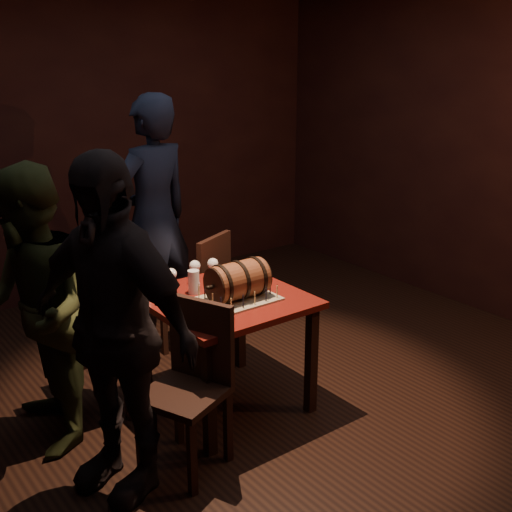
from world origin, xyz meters
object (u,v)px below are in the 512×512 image
(chair_left_rear, at_px, (101,336))
(person_left_rear, at_px, (34,312))
(barrel_cake, at_px, (238,280))
(wine_glass_left, at_px, (171,275))
(person_left_front, at_px, (111,329))
(wine_glass_mid, at_px, (195,267))
(person_back, at_px, (153,219))
(wine_glass_right, at_px, (213,265))
(chair_back, at_px, (203,288))
(pint_of_ale, at_px, (194,282))
(pub_table, at_px, (226,313))
(chair_left_front, at_px, (192,376))

(chair_left_rear, height_order, person_left_rear, person_left_rear)
(barrel_cake, xyz_separation_m, wine_glass_left, (-0.26, 0.35, -0.01))
(barrel_cake, bearing_deg, person_left_front, -166.79)
(barrel_cake, bearing_deg, wine_glass_mid, 99.03)
(person_back, bearing_deg, wine_glass_right, 73.27)
(chair_back, height_order, person_left_front, person_left_front)
(pint_of_ale, height_order, person_left_rear, person_left_rear)
(person_left_front, bearing_deg, pub_table, 89.21)
(wine_glass_mid, xyz_separation_m, person_left_front, (-0.86, -0.60, 0.02))
(wine_glass_left, bearing_deg, person_left_rear, 176.78)
(pub_table, relative_size, barrel_cake, 2.20)
(chair_back, relative_size, person_left_front, 0.52)
(chair_left_rear, bearing_deg, pint_of_ale, -23.84)
(wine_glass_right, distance_m, person_left_front, 1.13)
(chair_left_rear, height_order, chair_left_front, same)
(pub_table, height_order, chair_left_front, chair_left_front)
(pint_of_ale, relative_size, person_left_front, 0.08)
(chair_back, relative_size, person_back, 0.49)
(person_back, bearing_deg, wine_glass_left, 56.59)
(chair_back, relative_size, chair_left_rear, 1.00)
(pub_table, relative_size, wine_glass_mid, 5.59)
(person_left_rear, xyz_separation_m, person_left_front, (0.18, -0.61, 0.07))
(wine_glass_mid, height_order, wine_glass_right, same)
(barrel_cake, xyz_separation_m, wine_glass_mid, (-0.06, 0.39, -0.01))
(wine_glass_left, height_order, person_back, person_back)
(wine_glass_right, relative_size, person_left_rear, 0.10)
(wine_glass_mid, relative_size, person_left_rear, 0.10)
(wine_glass_left, bearing_deg, chair_left_front, -111.85)
(wine_glass_right, xyz_separation_m, person_back, (0.11, 1.00, 0.08))
(pub_table, relative_size, chair_left_front, 0.97)
(pub_table, xyz_separation_m, wine_glass_mid, (-0.03, 0.30, 0.23))
(pub_table, xyz_separation_m, wine_glass_right, (0.09, 0.27, 0.23))
(chair_back, distance_m, person_back, 0.70)
(pub_table, relative_size, person_back, 0.47)
(barrel_cake, xyz_separation_m, person_back, (0.17, 1.35, 0.08))
(barrel_cake, distance_m, pint_of_ale, 0.30)
(chair_back, distance_m, person_left_rear, 1.46)
(chair_back, bearing_deg, pub_table, -112.35)
(chair_left_rear, bearing_deg, chair_left_front, -77.10)
(barrel_cake, relative_size, chair_left_rear, 0.44)
(wine_glass_mid, bearing_deg, pint_of_ale, -124.83)
(wine_glass_left, relative_size, pint_of_ale, 1.07)
(wine_glass_mid, xyz_separation_m, chair_back, (0.32, 0.42, -0.34))
(wine_glass_left, height_order, pint_of_ale, wine_glass_left)
(chair_back, bearing_deg, person_left_rear, -163.24)
(wine_glass_left, bearing_deg, pub_table, -48.72)
(pub_table, distance_m, chair_left_rear, 0.78)
(wine_glass_right, bearing_deg, pub_table, -108.29)
(chair_left_rear, bearing_deg, person_left_rear, -166.79)
(barrel_cake, distance_m, person_left_rear, 1.17)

